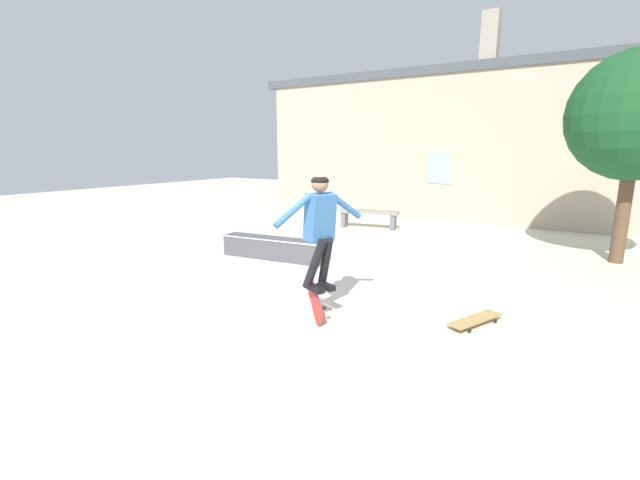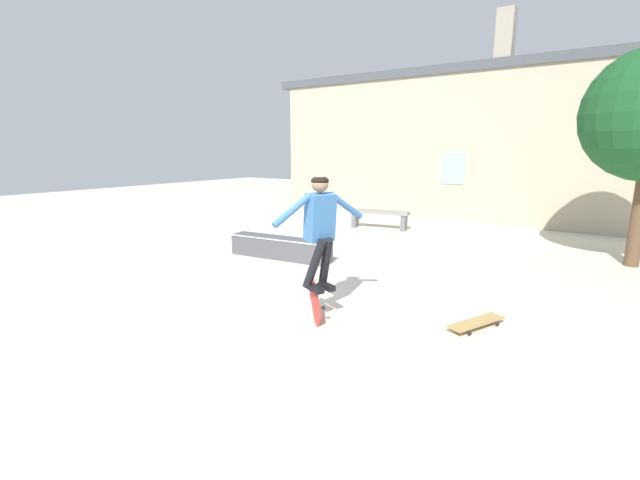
# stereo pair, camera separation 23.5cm
# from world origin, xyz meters

# --- Properties ---
(ground_plane) EXTENTS (40.00, 40.00, 0.00)m
(ground_plane) POSITION_xyz_m (0.00, 0.00, 0.00)
(ground_plane) COLOR beige
(building_backdrop) EXTENTS (13.89, 0.52, 5.75)m
(building_backdrop) POSITION_xyz_m (0.01, 8.60, 2.32)
(building_backdrop) COLOR #B7A88E
(building_backdrop) RESTS_ON ground_plane
(park_bench) EXTENTS (1.65, 0.69, 0.50)m
(park_bench) POSITION_xyz_m (-1.74, 6.06, 0.36)
(park_bench) COLOR gray
(park_bench) RESTS_ON ground_plane
(skate_ledge) EXTENTS (2.17, 0.63, 0.42)m
(skate_ledge) POSITION_xyz_m (-1.88, 2.04, 0.21)
(skate_ledge) COLOR #4C4C51
(skate_ledge) RESTS_ON ground_plane
(skater) EXTENTS (0.57, 1.26, 1.46)m
(skater) POSITION_xyz_m (0.47, 0.03, 1.22)
(skater) COLOR teal
(skateboard_flipping) EXTENTS (0.59, 0.58, 0.45)m
(skateboard_flipping) POSITION_xyz_m (0.44, -0.03, 0.18)
(skateboard_flipping) COLOR red
(skateboard_resting) EXTENTS (0.52, 0.84, 0.08)m
(skateboard_resting) POSITION_xyz_m (2.26, 0.77, 0.07)
(skateboard_resting) COLOR #AD894C
(skateboard_resting) RESTS_ON ground_plane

